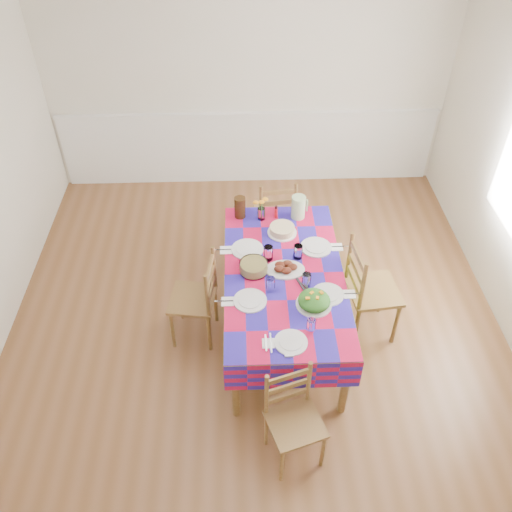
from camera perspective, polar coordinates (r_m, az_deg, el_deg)
The scene contains 22 objects.
room at distance 4.06m, azimuth -0.01°, elevation 4.48°, with size 4.58×5.08×2.78m.
wainscot at distance 6.61m, azimuth -0.79°, elevation 11.55°, with size 4.41×0.06×0.92m.
dining_table at distance 4.54m, azimuth 2.95°, elevation -2.54°, with size 1.00×1.85×0.72m.
setting_near_head at distance 4.00m, azimuth 4.39°, elevation -8.40°, with size 0.40×0.27×0.12m.
setting_left_near at distance 4.26m, azimuth 0.08°, elevation -4.08°, with size 0.48×0.29×0.13m.
setting_left_far at distance 4.65m, azimuth -0.21°, elevation 0.58°, with size 0.51×0.30×0.13m.
setting_right_near at distance 4.34m, azimuth 6.83°, elevation -3.47°, with size 0.48×0.28×0.12m.
setting_right_far at distance 4.69m, azimuth 5.74°, elevation 0.77°, with size 0.51×0.30×0.13m.
meat_platter at distance 4.49m, azimuth 3.09°, elevation -1.29°, with size 0.33×0.24×0.06m.
salad_platter at distance 4.22m, azimuth 6.13°, elevation -4.72°, with size 0.28×0.28×0.12m.
pasta_bowl at distance 4.47m, azimuth -0.26°, elevation -1.16°, with size 0.24×0.24×0.09m.
cake at distance 4.86m, azimuth 2.77°, elevation 2.76°, with size 0.26×0.26×0.07m.
serving_utensils at distance 4.44m, azimuth 4.70°, elevation -2.41°, with size 0.14×0.31×0.01m.
flower_vase at distance 4.98m, azimuth 0.55°, elevation 4.79°, with size 0.14×0.12×0.23m.
hot_sauce at distance 5.02m, azimuth 2.12°, elevation 4.69°, with size 0.03×0.03×0.13m, color red.
green_pitcher at distance 5.01m, azimuth 4.48°, elevation 5.16°, with size 0.13×0.13×0.22m, color #AACA8E.
tea_pitcher at distance 5.01m, azimuth -1.71°, elevation 5.15°, with size 0.10×0.10×0.21m, color black.
name_card at distance 3.90m, azimuth 3.51°, elevation -10.43°, with size 0.07×0.02×0.02m, color silver.
chair_near at distance 3.99m, azimuth 3.95°, elevation -16.76°, with size 0.46×0.45×0.84m.
chair_far at distance 5.55m, azimuth 2.03°, elevation 4.37°, with size 0.44×0.42×0.89m.
chair_left at distance 4.68m, azimuth -6.20°, elevation -4.54°, with size 0.43×0.45×0.90m.
chair_right at distance 4.75m, azimuth 11.75°, elevation -3.61°, with size 0.47×0.49×1.00m.
Camera 1 is at (-0.12, -3.23, 3.80)m, focal length 38.00 mm.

